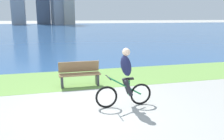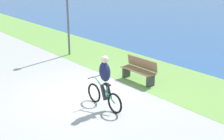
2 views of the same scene
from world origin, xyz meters
TOP-DOWN VIEW (x-y plane):
  - ground_plane at (0.00, 0.00)m, footprint 300.00×300.00m
  - grass_strip_bayside at (0.00, 3.47)m, footprint 120.00×3.22m
  - cyclist_lead at (1.06, -0.01)m, footprint 1.66×0.52m
  - bench_near_path at (0.10, 2.42)m, footprint 1.50×0.47m
  - lamppost_tall at (-4.80, 2.40)m, footprint 0.28×0.28m

SIDE VIEW (x-z plane):
  - ground_plane at x=0.00m, z-range 0.00..0.00m
  - grass_strip_bayside at x=0.00m, z-range 0.00..0.01m
  - bench_near_path at x=0.10m, z-range 0.00..0.90m
  - cyclist_lead at x=1.06m, z-range 0.00..1.67m
  - lamppost_tall at x=-4.80m, z-range 0.60..4.47m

